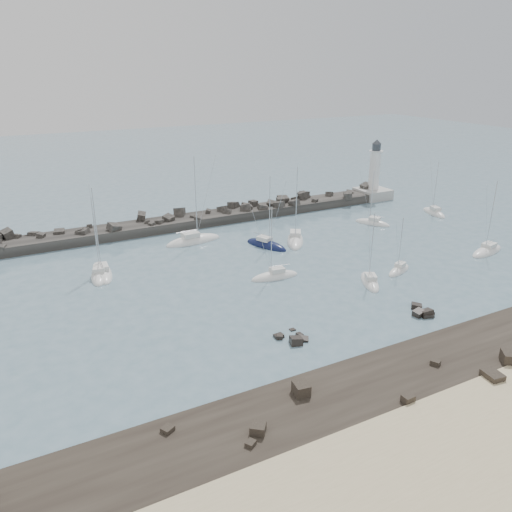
{
  "coord_description": "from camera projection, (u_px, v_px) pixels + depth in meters",
  "views": [
    {
      "loc": [
        -31.71,
        -52.45,
        30.2
      ],
      "look_at": [
        1.94,
        12.0,
        2.08
      ],
      "focal_mm": 35.0,
      "sensor_mm": 36.0,
      "label": 1
    }
  ],
  "objects": [
    {
      "name": "sailboat_3",
      "position": [
        275.0,
        277.0,
        75.23
      ],
      "size": [
        7.75,
        3.1,
        12.07
      ],
      "color": "white",
      "rests_on": "ground"
    },
    {
      "name": "sailboat_5",
      "position": [
        370.0,
        282.0,
        73.39
      ],
      "size": [
        5.17,
        7.39,
        11.42
      ],
      "color": "white",
      "rests_on": "ground"
    },
    {
      "name": "sailboat_7",
      "position": [
        399.0,
        271.0,
        77.46
      ],
      "size": [
        6.22,
        3.95,
        9.65
      ],
      "color": "white",
      "rests_on": "ground"
    },
    {
      "name": "sailboat_2",
      "position": [
        193.0,
        241.0,
        90.21
      ],
      "size": [
        10.81,
        4.16,
        16.66
      ],
      "color": "white",
      "rests_on": "ground"
    },
    {
      "name": "breakwater",
      "position": [
        153.0,
        229.0,
        96.25
      ],
      "size": [
        115.0,
        7.75,
        5.17
      ],
      "color": "#2B2926",
      "rests_on": "ground"
    },
    {
      "name": "rock_shelf",
      "position": [
        395.0,
        388.0,
        49.7
      ],
      "size": [
        140.0,
        12.0,
        1.93
      ],
      "color": "black",
      "rests_on": "ground"
    },
    {
      "name": "sailboat_4",
      "position": [
        295.0,
        241.0,
        90.48
      ],
      "size": [
        7.48,
        9.55,
        14.97
      ],
      "color": "white",
      "rests_on": "ground"
    },
    {
      "name": "lighthouse",
      "position": [
        373.0,
        186.0,
        118.54
      ],
      "size": [
        7.0,
        7.0,
        14.6
      ],
      "color": "#A8A8A3",
      "rests_on": "ground"
    },
    {
      "name": "ground",
      "position": [
        284.0,
        301.0,
        67.95
      ],
      "size": [
        400.0,
        400.0,
        0.0
      ],
      "primitive_type": "plane",
      "color": "slate",
      "rests_on": "ground"
    },
    {
      "name": "sailboat_8",
      "position": [
        372.0,
        223.0,
        100.37
      ],
      "size": [
        5.56,
        7.4,
        11.57
      ],
      "color": "white",
      "rests_on": "ground"
    },
    {
      "name": "rock_cluster_near",
      "position": [
        293.0,
        339.0,
        58.18
      ],
      "size": [
        3.57,
        4.16,
        1.49
      ],
      "color": "black",
      "rests_on": "ground"
    },
    {
      "name": "sailboat_9",
      "position": [
        487.0,
        252.0,
        85.31
      ],
      "size": [
        8.92,
        4.42,
        13.5
      ],
      "color": "white",
      "rests_on": "ground"
    },
    {
      "name": "sailboat_1",
      "position": [
        100.0,
        275.0,
        75.83
      ],
      "size": [
        4.4,
        8.64,
        13.2
      ],
      "color": "white",
      "rests_on": "ground"
    },
    {
      "name": "sailboat_6",
      "position": [
        266.0,
        245.0,
        88.19
      ],
      "size": [
        5.74,
        8.96,
        13.66
      ],
      "color": "#0E153B",
      "rests_on": "ground"
    },
    {
      "name": "sailboat_0",
      "position": [
        102.0,
        273.0,
        76.57
      ],
      "size": [
        3.47,
        9.3,
        14.37
      ],
      "color": "white",
      "rests_on": "ground"
    },
    {
      "name": "rock_cluster_far",
      "position": [
        422.0,
        313.0,
        64.34
      ],
      "size": [
        3.34,
        4.35,
        1.78
      ],
      "color": "black",
      "rests_on": "ground"
    },
    {
      "name": "sailboat_10",
      "position": [
        434.0,
        213.0,
        107.11
      ],
      "size": [
        4.07,
        7.93,
        12.22
      ],
      "color": "white",
      "rests_on": "ground"
    },
    {
      "name": "sand_strip",
      "position": [
        480.0,
        452.0,
        41.49
      ],
      "size": [
        140.0,
        14.0,
        1.0
      ],
      "primitive_type": "cube",
      "color": "beige",
      "rests_on": "ground"
    }
  ]
}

